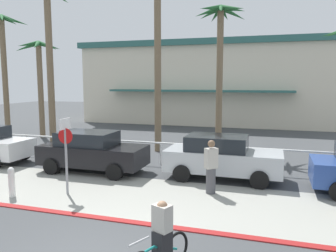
{
  "coord_description": "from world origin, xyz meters",
  "views": [
    {
      "loc": [
        3.64,
        -5.81,
        3.75
      ],
      "look_at": [
        -0.08,
        6.0,
        2.13
      ],
      "focal_mm": 36.42,
      "sensor_mm": 36.0,
      "label": 1
    }
  ],
  "objects_px": {
    "car_black_1": "(92,151)",
    "pedestrian_1": "(211,169)",
    "palm_tree_1": "(39,66)",
    "palm_tree_4": "(220,40)",
    "stop_sign_bike_lane": "(66,145)",
    "bollard_3": "(12,182)",
    "palm_tree_0": "(3,47)",
    "palm_tree_3": "(158,21)",
    "car_silver_2": "(222,157)",
    "palm_tree_2": "(49,37)",
    "cyclist_teal_0": "(161,240)"
  },
  "relations": [
    {
      "from": "car_silver_2",
      "to": "palm_tree_4",
      "type": "bearing_deg",
      "value": 100.2
    },
    {
      "from": "car_black_1",
      "to": "pedestrian_1",
      "type": "xyz_separation_m",
      "value": [
        5.24,
        -1.32,
        -0.01
      ]
    },
    {
      "from": "palm_tree_0",
      "to": "palm_tree_4",
      "type": "distance_m",
      "value": 14.39
    },
    {
      "from": "cyclist_teal_0",
      "to": "palm_tree_4",
      "type": "bearing_deg",
      "value": 94.3
    },
    {
      "from": "palm_tree_1",
      "to": "palm_tree_4",
      "type": "distance_m",
      "value": 12.08
    },
    {
      "from": "car_black_1",
      "to": "pedestrian_1",
      "type": "height_order",
      "value": "pedestrian_1"
    },
    {
      "from": "palm_tree_3",
      "to": "pedestrian_1",
      "type": "xyz_separation_m",
      "value": [
        4.02,
        -6.21,
        -6.02
      ]
    },
    {
      "from": "stop_sign_bike_lane",
      "to": "bollard_3",
      "type": "relative_size",
      "value": 2.56
    },
    {
      "from": "palm_tree_0",
      "to": "palm_tree_4",
      "type": "height_order",
      "value": "palm_tree_0"
    },
    {
      "from": "bollard_3",
      "to": "car_black_1",
      "type": "relative_size",
      "value": 0.23
    },
    {
      "from": "bollard_3",
      "to": "palm_tree_1",
      "type": "height_order",
      "value": "palm_tree_1"
    },
    {
      "from": "palm_tree_3",
      "to": "car_silver_2",
      "type": "relative_size",
      "value": 2.23
    },
    {
      "from": "palm_tree_2",
      "to": "pedestrian_1",
      "type": "height_order",
      "value": "palm_tree_2"
    },
    {
      "from": "palm_tree_2",
      "to": "palm_tree_4",
      "type": "height_order",
      "value": "palm_tree_2"
    },
    {
      "from": "palm_tree_2",
      "to": "car_silver_2",
      "type": "height_order",
      "value": "palm_tree_2"
    },
    {
      "from": "stop_sign_bike_lane",
      "to": "palm_tree_0",
      "type": "bearing_deg",
      "value": 139.65
    },
    {
      "from": "car_silver_2",
      "to": "palm_tree_1",
      "type": "bearing_deg",
      "value": 154.18
    },
    {
      "from": "car_black_1",
      "to": "cyclist_teal_0",
      "type": "height_order",
      "value": "car_black_1"
    },
    {
      "from": "bollard_3",
      "to": "car_black_1",
      "type": "xyz_separation_m",
      "value": [
        0.88,
        3.61,
        0.35
      ]
    },
    {
      "from": "cyclist_teal_0",
      "to": "pedestrian_1",
      "type": "relative_size",
      "value": 0.92
    },
    {
      "from": "cyclist_teal_0",
      "to": "pedestrian_1",
      "type": "distance_m",
      "value": 5.07
    },
    {
      "from": "palm_tree_1",
      "to": "palm_tree_3",
      "type": "relative_size",
      "value": 0.66
    },
    {
      "from": "cyclist_teal_0",
      "to": "palm_tree_3",
      "type": "bearing_deg",
      "value": 109.34
    },
    {
      "from": "palm_tree_3",
      "to": "stop_sign_bike_lane",
      "type": "bearing_deg",
      "value": -93.98
    },
    {
      "from": "stop_sign_bike_lane",
      "to": "car_silver_2",
      "type": "relative_size",
      "value": 0.58
    },
    {
      "from": "palm_tree_1",
      "to": "stop_sign_bike_lane",
      "type": "bearing_deg",
      "value": -48.9
    },
    {
      "from": "palm_tree_1",
      "to": "car_black_1",
      "type": "xyz_separation_m",
      "value": [
        7.82,
        -6.93,
        -3.89
      ]
    },
    {
      "from": "stop_sign_bike_lane",
      "to": "car_silver_2",
      "type": "height_order",
      "value": "stop_sign_bike_lane"
    },
    {
      "from": "bollard_3",
      "to": "palm_tree_3",
      "type": "xyz_separation_m",
      "value": [
        2.1,
        8.5,
        6.36
      ]
    },
    {
      "from": "palm_tree_3",
      "to": "cyclist_teal_0",
      "type": "height_order",
      "value": "palm_tree_3"
    },
    {
      "from": "bollard_3",
      "to": "palm_tree_4",
      "type": "relative_size",
      "value": 0.13
    },
    {
      "from": "stop_sign_bike_lane",
      "to": "palm_tree_1",
      "type": "distance_m",
      "value": 13.31
    },
    {
      "from": "stop_sign_bike_lane",
      "to": "car_black_1",
      "type": "xyz_separation_m",
      "value": [
        -0.69,
        2.83,
        -0.81
      ]
    },
    {
      "from": "palm_tree_1",
      "to": "palm_tree_4",
      "type": "bearing_deg",
      "value": -0.54
    },
    {
      "from": "bollard_3",
      "to": "palm_tree_3",
      "type": "relative_size",
      "value": 0.1
    },
    {
      "from": "palm_tree_0",
      "to": "palm_tree_3",
      "type": "bearing_deg",
      "value": -7.58
    },
    {
      "from": "palm_tree_1",
      "to": "palm_tree_2",
      "type": "distance_m",
      "value": 4.82
    },
    {
      "from": "stop_sign_bike_lane",
      "to": "cyclist_teal_0",
      "type": "height_order",
      "value": "stop_sign_bike_lane"
    },
    {
      "from": "stop_sign_bike_lane",
      "to": "bollard_3",
      "type": "height_order",
      "value": "stop_sign_bike_lane"
    },
    {
      "from": "stop_sign_bike_lane",
      "to": "palm_tree_4",
      "type": "relative_size",
      "value": 0.32
    },
    {
      "from": "stop_sign_bike_lane",
      "to": "pedestrian_1",
      "type": "height_order",
      "value": "stop_sign_bike_lane"
    },
    {
      "from": "palm_tree_0",
      "to": "pedestrian_1",
      "type": "relative_size",
      "value": 4.45
    },
    {
      "from": "bollard_3",
      "to": "car_silver_2",
      "type": "bearing_deg",
      "value": 34.01
    },
    {
      "from": "palm_tree_2",
      "to": "cyclist_teal_0",
      "type": "xyz_separation_m",
      "value": [
        9.74,
        -10.06,
        -5.46
      ]
    },
    {
      "from": "bollard_3",
      "to": "palm_tree_3",
      "type": "height_order",
      "value": "palm_tree_3"
    },
    {
      "from": "palm_tree_1",
      "to": "palm_tree_2",
      "type": "height_order",
      "value": "palm_tree_2"
    },
    {
      "from": "car_silver_2",
      "to": "cyclist_teal_0",
      "type": "height_order",
      "value": "car_silver_2"
    },
    {
      "from": "palm_tree_2",
      "to": "palm_tree_4",
      "type": "bearing_deg",
      "value": 19.75
    },
    {
      "from": "palm_tree_3",
      "to": "cyclist_teal_0",
      "type": "relative_size",
      "value": 5.82
    },
    {
      "from": "palm_tree_4",
      "to": "car_black_1",
      "type": "height_order",
      "value": "palm_tree_4"
    }
  ]
}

